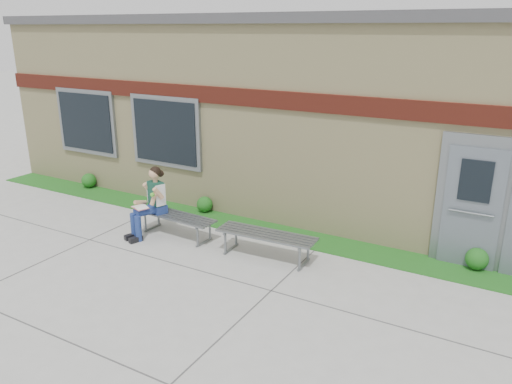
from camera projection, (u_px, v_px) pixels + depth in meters
The scene contains 9 objects.
ground at pixel (201, 289), 7.88m from camera, with size 80.00×80.00×0.00m, color #9E9E99.
grass_strip at pixel (276, 232), 10.02m from camera, with size 16.00×0.80×0.02m, color #175215.
school_building at pixel (341, 106), 12.16m from camera, with size 16.20×6.22×4.20m.
bench_left at pixel (177, 220), 9.78m from camera, with size 1.71×0.57×0.44m.
bench_right at pixel (266, 239), 8.84m from camera, with size 1.83×0.59×0.47m.
girl at pixel (150, 201), 9.72m from camera, with size 0.60×0.91×1.38m.
shrub_west at pixel (89, 180), 12.76m from camera, with size 0.37×0.37×0.37m, color #175215.
shrub_mid at pixel (205, 204), 11.07m from camera, with size 0.35×0.35×0.35m, color #175215.
shrub_east at pixel (477, 259), 8.43m from camera, with size 0.38×0.38×0.38m, color #175215.
Camera 1 is at (4.22, -5.65, 3.93)m, focal length 35.00 mm.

